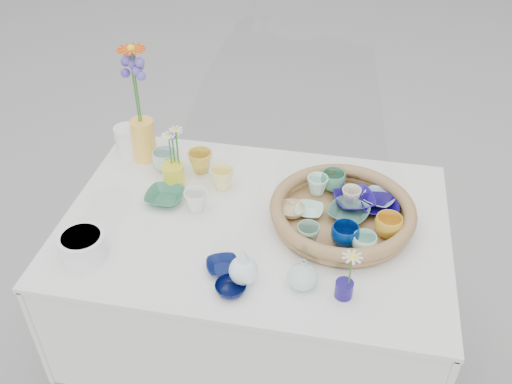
% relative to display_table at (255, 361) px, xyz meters
% --- Properties ---
extents(ground, '(80.00, 80.00, 0.00)m').
position_rel_display_table_xyz_m(ground, '(0.00, 0.00, 0.00)').
color(ground, gray).
extents(display_table, '(1.26, 0.86, 0.77)m').
position_rel_display_table_xyz_m(display_table, '(0.00, 0.00, 0.00)').
color(display_table, white).
rests_on(display_table, ground).
extents(wicker_tray, '(0.47, 0.47, 0.08)m').
position_rel_display_table_xyz_m(wicker_tray, '(0.28, 0.05, 0.80)').
color(wicker_tray, brown).
rests_on(wicker_tray, display_table).
extents(tray_ceramic_0, '(0.17, 0.17, 0.03)m').
position_rel_display_table_xyz_m(tray_ceramic_0, '(0.31, 0.13, 0.80)').
color(tray_ceramic_0, navy).
rests_on(tray_ceramic_0, wicker_tray).
extents(tray_ceramic_1, '(0.14, 0.14, 0.03)m').
position_rel_display_table_xyz_m(tray_ceramic_1, '(0.40, 0.11, 0.80)').
color(tray_ceramic_1, '#0E0451').
rests_on(tray_ceramic_1, wicker_tray).
extents(tray_ceramic_2, '(0.11, 0.11, 0.07)m').
position_rel_display_table_xyz_m(tray_ceramic_2, '(0.43, -0.00, 0.82)').
color(tray_ceramic_2, gold).
rests_on(tray_ceramic_2, wicker_tray).
extents(tray_ceramic_3, '(0.17, 0.17, 0.03)m').
position_rel_display_table_xyz_m(tray_ceramic_3, '(0.30, 0.06, 0.80)').
color(tray_ceramic_3, '#406D5C').
rests_on(tray_ceramic_3, wicker_tray).
extents(tray_ceramic_4, '(0.09, 0.09, 0.07)m').
position_rel_display_table_xyz_m(tray_ceramic_4, '(0.18, -0.09, 0.82)').
color(tray_ceramic_4, gray).
rests_on(tray_ceramic_4, wicker_tray).
extents(tray_ceramic_5, '(0.10, 0.10, 0.02)m').
position_rel_display_table_xyz_m(tray_ceramic_5, '(0.17, 0.05, 0.79)').
color(tray_ceramic_5, '#B5ECD4').
rests_on(tray_ceramic_5, wicker_tray).
extents(tray_ceramic_6, '(0.09, 0.09, 0.07)m').
position_rel_display_table_xyz_m(tray_ceramic_6, '(0.19, 0.16, 0.82)').
color(tray_ceramic_6, '#C5F2E0').
rests_on(tray_ceramic_6, wicker_tray).
extents(tray_ceramic_7, '(0.08, 0.08, 0.06)m').
position_rel_display_table_xyz_m(tray_ceramic_7, '(0.30, 0.13, 0.81)').
color(tray_ceramic_7, beige).
rests_on(tray_ceramic_7, wicker_tray).
extents(tray_ceramic_8, '(0.14, 0.14, 0.03)m').
position_rel_display_table_xyz_m(tray_ceramic_8, '(0.40, 0.16, 0.80)').
color(tray_ceramic_8, '#96B4E1').
rests_on(tray_ceramic_8, wicker_tray).
extents(tray_ceramic_9, '(0.11, 0.11, 0.07)m').
position_rel_display_table_xyz_m(tray_ceramic_9, '(0.30, -0.07, 0.82)').
color(tray_ceramic_9, navy).
rests_on(tray_ceramic_9, wicker_tray).
extents(tray_ceramic_10, '(0.09, 0.09, 0.03)m').
position_rel_display_table_xyz_m(tray_ceramic_10, '(0.11, 0.04, 0.80)').
color(tray_ceramic_10, '#D6B77E').
rests_on(tray_ceramic_10, wicker_tray).
extents(tray_ceramic_11, '(0.10, 0.10, 0.06)m').
position_rel_display_table_xyz_m(tray_ceramic_11, '(0.36, -0.10, 0.81)').
color(tray_ceramic_11, '#A5E5CC').
rests_on(tray_ceramic_11, wicker_tray).
extents(tray_ceramic_12, '(0.10, 0.10, 0.07)m').
position_rel_display_table_xyz_m(tray_ceramic_12, '(0.24, 0.20, 0.82)').
color(tray_ceramic_12, '#488666').
rests_on(tray_ceramic_12, wicker_tray).
extents(loose_ceramic_0, '(0.11, 0.11, 0.08)m').
position_rel_display_table_xyz_m(loose_ceramic_0, '(-0.25, 0.24, 0.81)').
color(loose_ceramic_0, gold).
rests_on(loose_ceramic_0, display_table).
extents(loose_ceramic_1, '(0.10, 0.10, 0.08)m').
position_rel_display_table_xyz_m(loose_ceramic_1, '(-0.15, 0.16, 0.80)').
color(loose_ceramic_1, '#FFF189').
rests_on(loose_ceramic_1, display_table).
extents(loose_ceramic_2, '(0.14, 0.14, 0.03)m').
position_rel_display_table_xyz_m(loose_ceramic_2, '(-0.32, 0.05, 0.78)').
color(loose_ceramic_2, '#2D6D51').
rests_on(loose_ceramic_2, display_table).
extents(loose_ceramic_3, '(0.10, 0.10, 0.07)m').
position_rel_display_table_xyz_m(loose_ceramic_3, '(-0.21, 0.02, 0.80)').
color(loose_ceramic_3, white).
rests_on(loose_ceramic_3, display_table).
extents(loose_ceramic_4, '(0.13, 0.13, 0.02)m').
position_rel_display_table_xyz_m(loose_ceramic_4, '(-0.05, -0.24, 0.78)').
color(loose_ceramic_4, '#0B1547').
rests_on(loose_ceramic_4, display_table).
extents(loose_ceramic_5, '(0.10, 0.10, 0.07)m').
position_rel_display_table_xyz_m(loose_ceramic_5, '(-0.38, 0.23, 0.80)').
color(loose_ceramic_5, '#B2D1C5').
rests_on(loose_ceramic_5, display_table).
extents(loose_ceramic_6, '(0.10, 0.10, 0.03)m').
position_rel_display_table_xyz_m(loose_ceramic_6, '(-0.01, -0.32, 0.78)').
color(loose_ceramic_6, '#030931').
rests_on(loose_ceramic_6, display_table).
extents(fluted_bowl, '(0.15, 0.15, 0.07)m').
position_rel_display_table_xyz_m(fluted_bowl, '(-0.48, -0.25, 0.80)').
color(fluted_bowl, white).
rests_on(fluted_bowl, display_table).
extents(bud_vase_paleblue, '(0.09, 0.09, 0.13)m').
position_rel_display_table_xyz_m(bud_vase_paleblue, '(0.02, -0.27, 0.83)').
color(bud_vase_paleblue, white).
rests_on(bud_vase_paleblue, display_table).
extents(bud_vase_seafoam, '(0.10, 0.10, 0.09)m').
position_rel_display_table_xyz_m(bud_vase_seafoam, '(0.19, -0.25, 0.81)').
color(bud_vase_seafoam, silver).
rests_on(bud_vase_seafoam, display_table).
extents(bud_vase_cobalt, '(0.06, 0.06, 0.05)m').
position_rel_display_table_xyz_m(bud_vase_cobalt, '(0.31, -0.27, 0.79)').
color(bud_vase_cobalt, navy).
rests_on(bud_vase_cobalt, display_table).
extents(single_daisy, '(0.08, 0.08, 0.12)m').
position_rel_display_table_xyz_m(single_daisy, '(0.32, -0.27, 0.87)').
color(single_daisy, silver).
rests_on(single_daisy, bud_vase_cobalt).
extents(tall_vase_yellow, '(0.09, 0.09, 0.16)m').
position_rel_display_table_xyz_m(tall_vase_yellow, '(-0.48, 0.28, 0.85)').
color(tall_vase_yellow, yellow).
rests_on(tall_vase_yellow, display_table).
extents(gerbera, '(0.14, 0.14, 0.30)m').
position_rel_display_table_xyz_m(gerbera, '(-0.48, 0.28, 1.07)').
color(gerbera, '#DA4A0A').
rests_on(gerbera, tall_vase_yellow).
extents(hydrangea, '(0.08, 0.08, 0.29)m').
position_rel_display_table_xyz_m(hydrangea, '(-0.48, 0.28, 1.03)').
color(hydrangea, '#6752C7').
rests_on(hydrangea, tall_vase_yellow).
extents(white_pitcher, '(0.15, 0.12, 0.12)m').
position_rel_display_table_xyz_m(white_pitcher, '(-0.55, 0.29, 0.83)').
color(white_pitcher, white).
rests_on(white_pitcher, display_table).
extents(daisy_cup, '(0.09, 0.09, 0.08)m').
position_rel_display_table_xyz_m(daisy_cup, '(-0.32, 0.14, 0.81)').
color(daisy_cup, yellow).
rests_on(daisy_cup, display_table).
extents(daisy_posy, '(0.09, 0.09, 0.14)m').
position_rel_display_table_xyz_m(daisy_posy, '(-0.32, 0.15, 0.92)').
color(daisy_posy, white).
rests_on(daisy_posy, daisy_cup).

